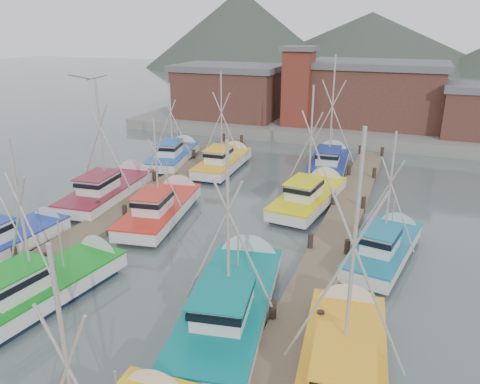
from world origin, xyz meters
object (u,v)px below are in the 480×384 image
(lookout_tower, at_px, (298,86))
(boat_12, at_px, (225,162))
(boat_4, at_px, (48,285))
(boat_8, at_px, (163,207))

(lookout_tower, xyz_separation_m, boat_12, (-2.57, -14.89, -4.87))
(lookout_tower, height_order, boat_4, lookout_tower)
(lookout_tower, bearing_deg, boat_8, -94.81)
(lookout_tower, xyz_separation_m, boat_8, (-2.21, -26.23, -4.88))
(lookout_tower, distance_m, boat_12, 15.88)
(lookout_tower, distance_m, boat_8, 26.78)
(boat_8, bearing_deg, boat_4, -99.55)
(boat_4, bearing_deg, boat_12, 98.89)
(boat_12, bearing_deg, boat_4, -92.14)
(lookout_tower, bearing_deg, boat_4, -93.65)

